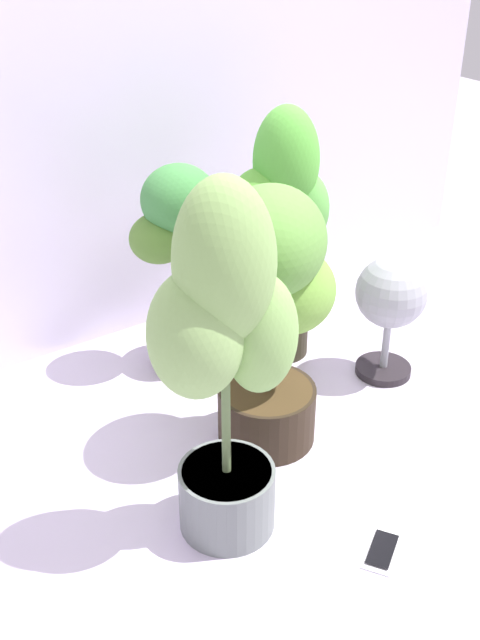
# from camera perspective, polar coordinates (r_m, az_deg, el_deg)

# --- Properties ---
(ground_plane) EXTENTS (8.00, 8.00, 0.00)m
(ground_plane) POSITION_cam_1_polar(r_m,az_deg,el_deg) (2.21, 2.43, -9.84)
(ground_plane) COLOR silver
(ground_plane) RESTS_ON ground
(mylar_back_wall) EXTENTS (3.20, 0.01, 2.00)m
(mylar_back_wall) POSITION_cam_1_polar(r_m,az_deg,el_deg) (2.46, -9.88, 19.93)
(mylar_back_wall) COLOR silver
(mylar_back_wall) RESTS_ON ground
(potted_plant_back_right) EXTENTS (0.38, 0.30, 0.84)m
(potted_plant_back_right) POSITION_cam_1_polar(r_m,az_deg,el_deg) (2.42, 3.14, 7.33)
(potted_plant_back_right) COLOR #2C2819
(potted_plant_back_right) RESTS_ON ground
(potted_plant_center) EXTENTS (0.44, 0.43, 0.76)m
(potted_plant_center) POSITION_cam_1_polar(r_m,az_deg,el_deg) (2.02, 2.01, 1.46)
(potted_plant_center) COLOR #2E2217
(potted_plant_center) RESTS_ON ground
(potted_plant_front_left) EXTENTS (0.36, 0.28, 0.91)m
(potted_plant_front_left) POSITION_cam_1_polar(r_m,az_deg,el_deg) (1.69, -1.26, -2.25)
(potted_plant_front_left) COLOR slate
(potted_plant_front_left) RESTS_ON ground
(potted_plant_back_center) EXTENTS (0.34, 0.31, 0.68)m
(potted_plant_back_center) POSITION_cam_1_polar(r_m,az_deg,el_deg) (2.42, -4.60, 4.22)
(potted_plant_back_center) COLOR black
(potted_plant_back_center) RESTS_ON ground
(cell_phone) EXTENTS (0.16, 0.14, 0.01)m
(cell_phone) POSITION_cam_1_polar(r_m,az_deg,el_deg) (1.98, 10.49, -16.25)
(cell_phone) COLOR white
(cell_phone) RESTS_ON ground
(floor_fan) EXTENTS (0.32, 0.32, 0.41)m
(floor_fan) POSITION_cam_1_polar(r_m,az_deg,el_deg) (2.44, 11.03, 1.60)
(floor_fan) COLOR black
(floor_fan) RESTS_ON ground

